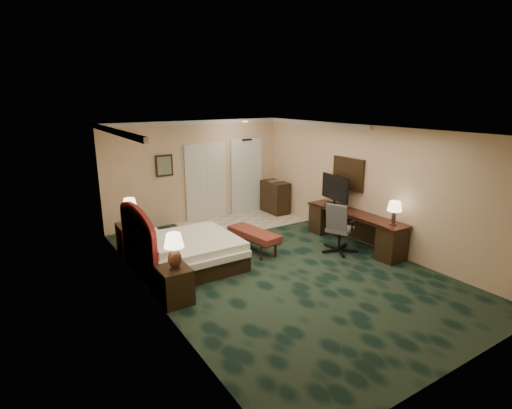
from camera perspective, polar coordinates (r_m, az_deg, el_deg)
floor at (r=8.10m, az=2.95°, el=-8.84°), size 5.00×7.50×0.00m
ceiling at (r=7.43m, az=3.24°, el=10.55°), size 5.00×7.50×0.00m
wall_back at (r=10.85m, az=-8.50°, el=4.67°), size 5.00×0.00×2.70m
wall_front at (r=5.25m, az=27.84°, el=-8.42°), size 5.00×0.00×2.70m
wall_left at (r=6.58m, az=-14.96°, el=-2.55°), size 0.00×7.50×2.70m
wall_right at (r=9.30m, az=15.75°, el=2.51°), size 0.00×7.50×2.70m
crown_molding at (r=7.43m, az=3.23°, el=10.17°), size 5.00×7.50×0.10m
tile_patch at (r=10.84m, az=-2.03°, el=-2.51°), size 3.20×1.70×0.01m
headboard at (r=7.71m, az=-16.51°, el=-5.14°), size 0.12×2.00×1.40m
entry_door at (r=11.59m, az=-1.37°, el=3.98°), size 1.02×0.06×2.18m
closet_doors at (r=10.98m, az=-7.17°, el=3.24°), size 1.20×0.06×2.10m
wall_art at (r=10.45m, az=-12.99°, el=5.44°), size 0.45×0.06×0.55m
wall_mirror at (r=9.63m, az=13.04°, el=4.33°), size 0.05×0.95×0.75m
bed at (r=8.09m, az=-9.58°, el=-6.82°), size 1.85×1.71×0.59m
nightstand_near at (r=6.81m, az=-11.52°, el=-11.21°), size 0.49×0.56×0.61m
nightstand_far at (r=9.12m, az=-17.44°, el=-4.60°), size 0.51×0.59×0.64m
lamp_near at (r=6.54m, az=-11.58°, el=-6.57°), size 0.32×0.32×0.60m
lamp_far at (r=8.90m, az=-17.53°, el=-0.96°), size 0.39×0.39×0.58m
bed_bench at (r=8.84m, az=-0.29°, el=-5.16°), size 0.66×1.39×0.45m
desk at (r=9.38m, az=13.79°, el=-3.40°), size 0.57×2.63×0.76m
tv at (r=9.63m, az=11.20°, el=1.91°), size 0.20×0.97×0.75m
desk_lamp at (r=8.56m, az=19.13°, el=-1.15°), size 0.32×0.32×0.51m
desk_chair at (r=8.85m, az=11.92°, el=-3.15°), size 0.85×0.83×1.13m
minibar at (r=11.64m, az=2.75°, el=1.05°), size 0.49×0.87×0.92m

